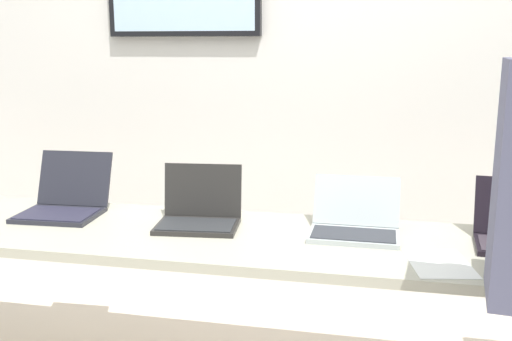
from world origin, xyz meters
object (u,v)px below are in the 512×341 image
laptop_station_2 (199,212)px  laptop_station_3 (355,222)px  workbench (244,245)px  laptop_station_1 (65,201)px

laptop_station_2 → laptop_station_3: size_ratio=1.02×
workbench → laptop_station_2: bearing=156.7°
laptop_station_1 → laptop_station_3: 1.34m
workbench → laptop_station_1: size_ratio=9.27×
workbench → laptop_station_1: laptop_station_1 is taller
laptop_station_2 → laptop_station_3: (0.67, 0.01, -0.01)m
laptop_station_2 → laptop_station_1: bearing=176.2°
laptop_station_2 → laptop_station_3: bearing=1.2°
laptop_station_1 → laptop_station_2: laptop_station_1 is taller
laptop_station_2 → workbench: bearing=-23.3°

